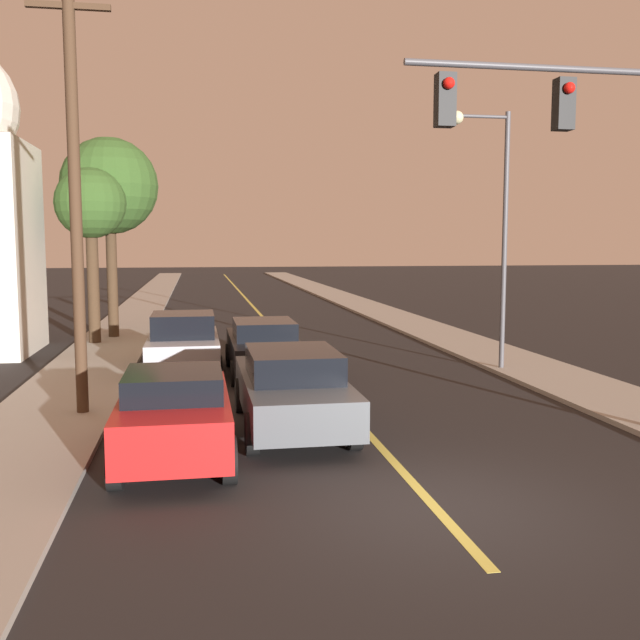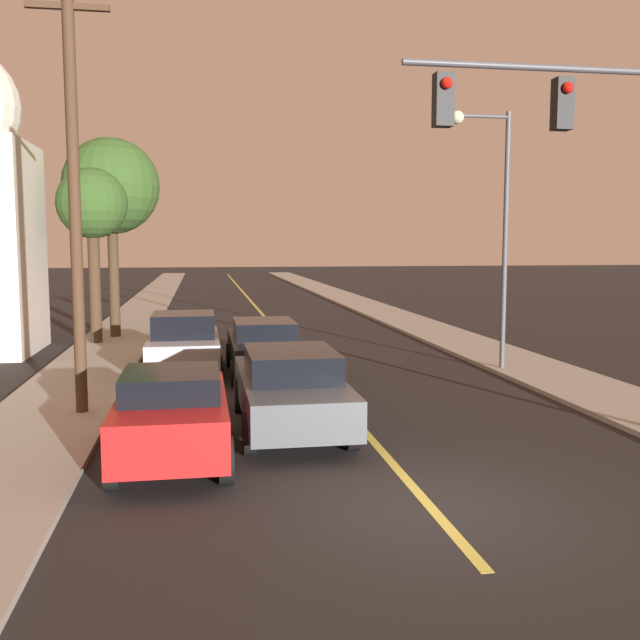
# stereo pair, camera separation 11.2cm
# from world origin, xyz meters

# --- Properties ---
(ground_plane) EXTENTS (200.00, 200.00, 0.00)m
(ground_plane) POSITION_xyz_m (0.00, 0.00, 0.00)
(ground_plane) COLOR black
(road_surface) EXTENTS (9.78, 80.00, 0.01)m
(road_surface) POSITION_xyz_m (0.00, 36.00, 0.01)
(road_surface) COLOR black
(road_surface) RESTS_ON ground
(sidewalk_left) EXTENTS (2.50, 80.00, 0.12)m
(sidewalk_left) POSITION_xyz_m (-6.14, 36.00, 0.06)
(sidewalk_left) COLOR #9E998E
(sidewalk_left) RESTS_ON ground
(sidewalk_right) EXTENTS (2.50, 80.00, 0.12)m
(sidewalk_right) POSITION_xyz_m (6.14, 36.00, 0.06)
(sidewalk_right) COLOR #9E998E
(sidewalk_right) RESTS_ON ground
(car_near_lane_front) EXTENTS (1.99, 5.03, 1.58)m
(car_near_lane_front) POSITION_xyz_m (-1.37, 4.35, 0.83)
(car_near_lane_front) COLOR #474C51
(car_near_lane_front) RESTS_ON ground
(car_near_lane_second) EXTENTS (1.93, 4.82, 1.52)m
(car_near_lane_second) POSITION_xyz_m (-1.37, 10.18, 0.79)
(car_near_lane_second) COLOR black
(car_near_lane_second) RESTS_ON ground
(car_outer_lane_front) EXTENTS (1.87, 4.01, 1.54)m
(car_outer_lane_front) POSITION_xyz_m (-3.52, 2.66, 0.81)
(car_outer_lane_front) COLOR red
(car_outer_lane_front) RESTS_ON ground
(car_outer_lane_second) EXTENTS (2.02, 4.40, 1.67)m
(car_outer_lane_second) POSITION_xyz_m (-3.52, 10.99, 0.83)
(car_outer_lane_second) COLOR #A5A8B2
(car_outer_lane_second) RESTS_ON ground
(traffic_signal_mast) EXTENTS (4.98, 0.42, 6.76)m
(traffic_signal_mast) POSITION_xyz_m (3.76, 3.04, 4.94)
(traffic_signal_mast) COLOR #47474C
(traffic_signal_mast) RESTS_ON ground
(streetlamp_right) EXTENTS (1.70, 0.36, 6.99)m
(streetlamp_right) POSITION_xyz_m (4.85, 9.57, 4.61)
(streetlamp_right) COLOR #47474C
(streetlamp_right) RESTS_ON ground
(utility_pole_left) EXTENTS (1.60, 0.24, 8.64)m
(utility_pole_left) POSITION_xyz_m (-5.49, 6.05, 4.61)
(utility_pole_left) COLOR #422D1E
(utility_pole_left) RESTS_ON ground
(tree_left_near) EXTENTS (2.42, 2.42, 6.05)m
(tree_left_near) POSITION_xyz_m (-6.68, 16.75, 4.83)
(tree_left_near) COLOR #3D2B1C
(tree_left_near) RESTS_ON ground
(tree_left_far) EXTENTS (3.50, 3.50, 7.29)m
(tree_left_far) POSITION_xyz_m (-6.21, 18.30, 5.61)
(tree_left_far) COLOR #3D2B1C
(tree_left_far) RESTS_ON ground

